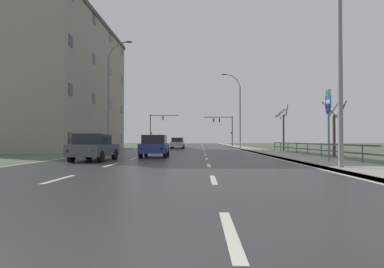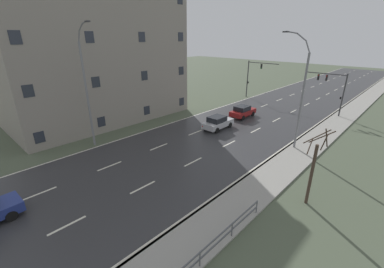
{
  "view_description": "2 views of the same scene",
  "coord_description": "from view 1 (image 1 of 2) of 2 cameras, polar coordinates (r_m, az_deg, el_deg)",
  "views": [
    {
      "loc": [
        1.95,
        -2.1,
        1.2
      ],
      "look_at": [
        0.64,
        45.75,
        2.15
      ],
      "focal_mm": 29.65,
      "sensor_mm": 36.0,
      "label": 1
    },
    {
      "loc": [
        15.55,
        20.14,
        10.32
      ],
      "look_at": [
        0.0,
        36.75,
        1.35
      ],
      "focal_mm": 23.33,
      "sensor_mm": 36.0,
      "label": 2
    }
  ],
  "objects": [
    {
      "name": "street_lamp_midground",
      "position": [
        45.95,
        8.42,
        3.93
      ],
      "size": [
        2.69,
        0.24,
        10.77
      ],
      "color": "slate",
      "rests_on": "ground"
    },
    {
      "name": "road_asphalt_strip",
      "position": [
        62.14,
        -0.23,
        -2.24
      ],
      "size": [
        14.0,
        120.0,
        0.03
      ],
      "color": "#303033",
      "rests_on": "ground"
    },
    {
      "name": "car_mid_centre",
      "position": [
        22.53,
        -6.7,
        -2.14
      ],
      "size": [
        1.93,
        4.15,
        1.57
      ],
      "rotation": [
        0.0,
        0.0,
        0.03
      ],
      "color": "navy",
      "rests_on": "ground"
    },
    {
      "name": "guardrail",
      "position": [
        22.4,
        22.24,
        -2.32
      ],
      "size": [
        0.07,
        26.44,
        1.0
      ],
      "color": "#515459",
      "rests_on": "ground"
    },
    {
      "name": "highway_sign",
      "position": [
        17.38,
        23.34,
        2.98
      ],
      "size": [
        0.09,
        0.68,
        3.78
      ],
      "color": "slate",
      "rests_on": "ground"
    },
    {
      "name": "street_lamp_foreground",
      "position": [
        14.58,
        24.4,
        14.79
      ],
      "size": [
        2.64,
        0.24,
        10.61
      ],
      "color": "slate",
      "rests_on": "ground"
    },
    {
      "name": "bare_tree_near",
      "position": [
        25.67,
        24.28,
        0.63
      ],
      "size": [
        1.67,
        1.77,
        4.28
      ],
      "color": "#423328",
      "rests_on": "ground"
    },
    {
      "name": "car_far_right",
      "position": [
        19.12,
        -17.21,
        -2.28
      ],
      "size": [
        1.91,
        4.14,
        1.57
      ],
      "rotation": [
        0.0,
        0.0,
        -0.02
      ],
      "color": "#474C51",
      "rests_on": "ground"
    },
    {
      "name": "ground_plane",
      "position": [
        50.15,
        -0.66,
        -2.58
      ],
      "size": [
        160.0,
        160.0,
        0.12
      ],
      "color": "#4C5642"
    },
    {
      "name": "car_far_left",
      "position": [
        44.81,
        -2.6,
        -1.64
      ],
      "size": [
        1.85,
        4.1,
        1.57
      ],
      "rotation": [
        0.0,
        0.0,
        0.0
      ],
      "color": "#B7B7BC",
      "rests_on": "ground"
    },
    {
      "name": "street_lamp_left_bank",
      "position": [
        34.06,
        -14.57,
        6.38
      ],
      "size": [
        2.52,
        0.24,
        11.51
      ],
      "color": "slate",
      "rests_on": "ground"
    },
    {
      "name": "traffic_signal_left",
      "position": [
        62.44,
        -6.57,
        1.62
      ],
      "size": [
        5.59,
        0.36,
        6.35
      ],
      "color": "#38383A",
      "rests_on": "ground"
    },
    {
      "name": "traffic_signal_right",
      "position": [
        59.99,
        5.95,
        1.57
      ],
      "size": [
        5.43,
        0.36,
        5.81
      ],
      "color": "#38383A",
      "rests_on": "ground"
    },
    {
      "name": "car_near_left",
      "position": [
        50.84,
        -2.53,
        -1.58
      ],
      "size": [
        1.84,
        4.1,
        1.57
      ],
      "rotation": [
        0.0,
        0.0,
        0.0
      ],
      "color": "maroon",
      "rests_on": "ground"
    },
    {
      "name": "bare_tree_mid",
      "position": [
        38.76,
        16.13,
        0.87
      ],
      "size": [
        1.65,
        1.51,
        5.47
      ],
      "color": "#423328",
      "rests_on": "ground"
    },
    {
      "name": "sidewalk_right",
      "position": [
        62.44,
        7.53,
        -2.18
      ],
      "size": [
        3.0,
        120.0,
        0.12
      ],
      "color": "gray",
      "rests_on": "ground"
    },
    {
      "name": "brick_building",
      "position": [
        42.29,
        -23.82,
        8.03
      ],
      "size": [
        12.51,
        21.7,
        15.72
      ],
      "color": "gray",
      "rests_on": "ground"
    }
  ]
}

